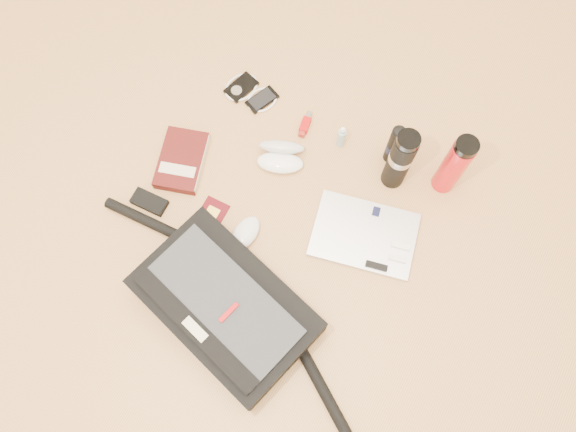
{
  "coord_description": "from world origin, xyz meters",
  "views": [
    {
      "loc": [
        0.27,
        -0.38,
        1.7
      ],
      "look_at": [
        -0.01,
        0.12,
        0.06
      ],
      "focal_mm": 35.0,
      "sensor_mm": 36.0,
      "label": 1
    }
  ],
  "objects": [
    {
      "name": "ipod",
      "position": [
        -0.39,
        0.47,
        0.01
      ],
      "size": [
        0.12,
        0.13,
        0.01
      ],
      "rotation": [
        0.0,
        0.0,
        -0.28
      ],
      "color": "black",
      "rests_on": "ground"
    },
    {
      "name": "sunglasses_case",
      "position": [
        -0.14,
        0.3,
        0.03
      ],
      "size": [
        0.19,
        0.18,
        0.09
      ],
      "rotation": [
        0.0,
        0.0,
        0.4
      ],
      "color": "white",
      "rests_on": "ground"
    },
    {
      "name": "ground",
      "position": [
        0.0,
        0.0,
        0.0
      ],
      "size": [
        4.0,
        4.0,
        0.0
      ],
      "primitive_type": "plane",
      "color": "tan",
      "rests_on": "ground"
    },
    {
      "name": "inhaler",
      "position": [
        -0.12,
        0.45,
        0.01
      ],
      "size": [
        0.04,
        0.1,
        0.03
      ],
      "rotation": [
        0.0,
        0.0,
        0.18
      ],
      "color": "#AC0B0D",
      "rests_on": "ground"
    },
    {
      "name": "messenger_bag",
      "position": [
        -0.04,
        -0.22,
        0.07
      ],
      "size": [
        1.02,
        0.44,
        0.15
      ],
      "rotation": [
        0.0,
        0.0,
        -0.26
      ],
      "color": "black",
      "rests_on": "ground"
    },
    {
      "name": "thermos_red",
      "position": [
        0.37,
        0.48,
        0.14
      ],
      "size": [
        0.1,
        0.1,
        0.28
      ],
      "rotation": [
        0.0,
        0.0,
        0.39
      ],
      "color": "red",
      "rests_on": "ground"
    },
    {
      "name": "aerosol_can",
      "position": [
        0.18,
        0.48,
        0.09
      ],
      "size": [
        0.06,
        0.06,
        0.19
      ],
      "rotation": [
        0.0,
        0.0,
        -0.31
      ],
      "color": "black",
      "rests_on": "ground"
    },
    {
      "name": "spray_bottle",
      "position": [
        0.01,
        0.45,
        0.05
      ],
      "size": [
        0.04,
        0.04,
        0.11
      ],
      "rotation": [
        0.0,
        0.0,
        -0.35
      ],
      "color": "#91B6C6",
      "rests_on": "ground"
    },
    {
      "name": "thermos_black",
      "position": [
        0.22,
        0.41,
        0.14
      ],
      "size": [
        0.08,
        0.08,
        0.28
      ],
      "rotation": [
        0.0,
        0.0,
        -0.14
      ],
      "color": "black",
      "rests_on": "ground"
    },
    {
      "name": "phone",
      "position": [
        -0.3,
        0.46,
        0.01
      ],
      "size": [
        0.11,
        0.12,
        0.01
      ],
      "rotation": [
        0.0,
        0.0,
        -0.39
      ],
      "color": "black",
      "rests_on": "ground"
    },
    {
      "name": "laptop",
      "position": [
        0.23,
        0.19,
        0.01
      ],
      "size": [
        0.36,
        0.29,
        0.03
      ],
      "rotation": [
        0.0,
        0.0,
        0.23
      ],
      "color": "silver",
      "rests_on": "ground"
    },
    {
      "name": "book",
      "position": [
        -0.41,
        0.13,
        0.02
      ],
      "size": [
        0.2,
        0.25,
        0.04
      ],
      "rotation": [
        0.0,
        0.0,
        0.31
      ],
      "color": "#440E0D",
      "rests_on": "ground"
    },
    {
      "name": "mouse",
      "position": [
        -0.11,
        0.02,
        0.02
      ],
      "size": [
        0.08,
        0.12,
        0.04
      ],
      "rotation": [
        0.0,
        0.0,
        -0.05
      ],
      "color": "white",
      "rests_on": "ground"
    },
    {
      "name": "passport",
      "position": [
        -0.24,
        0.02,
        0.0
      ],
      "size": [
        0.09,
        0.12,
        0.01
      ],
      "rotation": [
        0.0,
        0.0,
        0.04
      ],
      "color": "#4A060D",
      "rests_on": "ground"
    }
  ]
}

